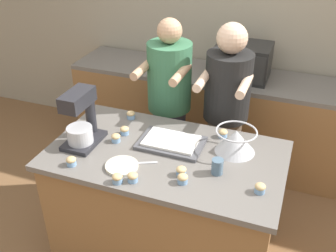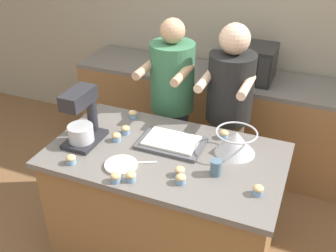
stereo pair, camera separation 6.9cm
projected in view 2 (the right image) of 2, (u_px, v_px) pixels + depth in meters
ground_plane at (166, 250)px, 3.03m from camera, size 16.00×16.00×0.00m
back_wall at (236, 18)px, 3.70m from camera, size 10.00×0.06×2.70m
island_counter at (166, 205)px, 2.79m from camera, size 1.54×0.88×0.91m
back_counter at (219, 117)px, 3.88m from camera, size 2.80×0.60×0.92m
person_left at (172, 110)px, 3.24m from camera, size 0.36×0.52×1.59m
person_right at (227, 120)px, 3.08m from camera, size 0.36×0.51×1.60m
stand_mixer at (82, 120)px, 2.59m from camera, size 0.20×0.30×0.39m
mixing_bowl at (236, 142)px, 2.52m from camera, size 0.27×0.27×0.16m
baking_tray at (172, 142)px, 2.63m from camera, size 0.43×0.29×0.04m
microwave_oven at (248, 62)px, 3.49m from camera, size 0.47×0.37×0.31m
drinking_glass at (216, 167)px, 2.34m from camera, size 0.07×0.07×0.10m
small_plate at (121, 165)px, 2.43m from camera, size 0.21×0.21×0.02m
knife at (137, 163)px, 2.46m from camera, size 0.21×0.11×0.01m
cupcake_0 at (126, 130)px, 2.75m from camera, size 0.06×0.06×0.06m
cupcake_1 at (117, 137)px, 2.67m from camera, size 0.06×0.06×0.06m
cupcake_2 at (258, 190)px, 2.19m from camera, size 0.06×0.06×0.06m
cupcake_3 at (224, 134)px, 2.70m from camera, size 0.06×0.06×0.06m
cupcake_4 at (116, 177)px, 2.29m from camera, size 0.06×0.06×0.06m
cupcake_5 at (181, 179)px, 2.28m from camera, size 0.06×0.06×0.06m
cupcake_6 at (180, 171)px, 2.34m from camera, size 0.06×0.06×0.06m
cupcake_7 at (133, 114)px, 2.94m from camera, size 0.06×0.06×0.06m
cupcake_8 at (131, 176)px, 2.30m from camera, size 0.06×0.06×0.06m
cupcake_9 at (71, 159)px, 2.45m from camera, size 0.06×0.06×0.06m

